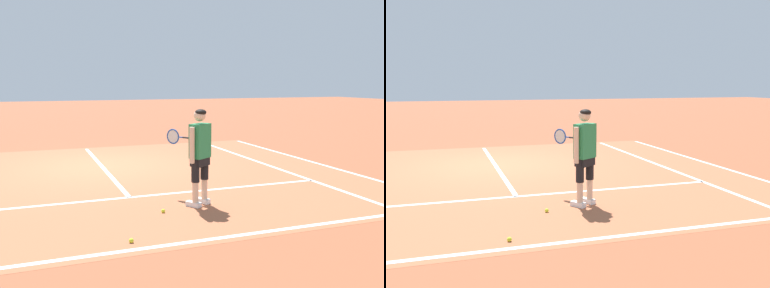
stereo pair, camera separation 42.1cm
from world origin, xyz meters
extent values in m
plane|color=#9E5133|center=(0.00, 0.00, 0.00)|extent=(80.00, 80.00, 0.00)
cube|color=#B2603D|center=(0.00, -1.45, 0.00)|extent=(10.98, 9.39, 0.00)
cube|color=white|center=(0.00, -5.95, 0.00)|extent=(10.98, 0.10, 0.01)
cube|color=white|center=(0.00, -3.36, 0.00)|extent=(8.23, 0.10, 0.01)
cube|color=white|center=(0.00, -0.16, 0.00)|extent=(0.10, 6.40, 0.01)
cube|color=white|center=(4.12, -1.45, 0.00)|extent=(0.10, 8.99, 0.01)
cube|color=white|center=(5.49, -1.45, 0.00)|extent=(0.10, 8.99, 0.01)
cube|color=white|center=(0.92, -4.36, 0.04)|extent=(0.25, 0.29, 0.09)
cube|color=white|center=(1.15, -4.21, 0.04)|extent=(0.25, 0.29, 0.09)
cylinder|color=beige|center=(0.94, -4.40, 0.27)|extent=(0.11, 0.11, 0.36)
cylinder|color=black|center=(0.94, -4.40, 0.66)|extent=(0.14, 0.14, 0.41)
cylinder|color=beige|center=(1.18, -4.24, 0.27)|extent=(0.11, 0.11, 0.36)
cylinder|color=black|center=(1.18, -4.24, 0.66)|extent=(0.14, 0.14, 0.41)
cube|color=black|center=(1.06, -4.32, 0.82)|extent=(0.39, 0.35, 0.20)
cube|color=#28844C|center=(1.06, -4.32, 1.16)|extent=(0.44, 0.39, 0.60)
cylinder|color=beige|center=(0.86, -4.45, 1.11)|extent=(0.09, 0.09, 0.62)
cylinder|color=#28844C|center=(1.23, -4.10, 1.31)|extent=(0.22, 0.27, 0.29)
cylinder|color=beige|center=(1.15, -3.90, 1.17)|extent=(0.23, 0.29, 0.14)
sphere|color=beige|center=(1.05, -4.31, 1.60)|extent=(0.21, 0.21, 0.21)
ellipsoid|color=black|center=(1.06, -4.33, 1.66)|extent=(0.28, 0.28, 0.12)
cylinder|color=#232326|center=(1.04, -3.71, 1.14)|extent=(0.14, 0.18, 0.03)
cylinder|color=#1E479E|center=(0.95, -3.58, 1.14)|extent=(0.08, 0.10, 0.02)
torus|color=#1E479E|center=(0.85, -3.43, 1.14)|extent=(0.19, 0.26, 0.30)
cylinder|color=silver|center=(0.85, -3.43, 1.14)|extent=(0.14, 0.21, 0.25)
sphere|color=#CCE02D|center=(0.32, -4.51, 0.03)|extent=(0.07, 0.07, 0.07)
sphere|color=#CCE02D|center=(-0.49, -5.68, 0.03)|extent=(0.07, 0.07, 0.07)
camera|label=1|loc=(-1.72, -11.30, 2.19)|focal=40.78mm
camera|label=2|loc=(-1.33, -11.44, 2.19)|focal=40.78mm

